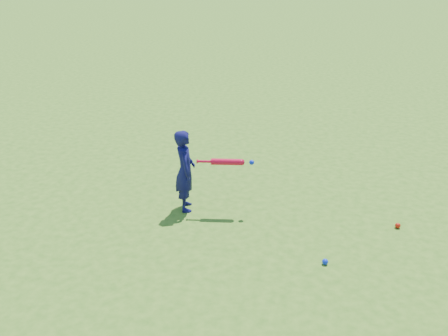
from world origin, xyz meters
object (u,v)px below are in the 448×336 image
object	(u,v)px
bat_swing	(229,162)
ground_ball_red	(398,226)
ground_ball_blue	(325,262)
child	(185,171)

from	to	relation	value
bat_swing	ground_ball_red	bearing A→B (deg)	-9.25
ground_ball_red	bat_swing	bearing A→B (deg)	178.18
ground_ball_blue	bat_swing	size ratio (longest dim) A/B	0.09
child	ground_ball_red	xyz separation A→B (m)	(2.68, -0.04, -0.51)
ground_ball_red	ground_ball_blue	distance (m)	1.30
ground_ball_blue	ground_ball_red	bearing A→B (deg)	47.31
ground_ball_red	child	bearing A→B (deg)	179.15
ground_ball_blue	bat_swing	world-z (taller)	bat_swing
child	ground_ball_blue	world-z (taller)	child
bat_swing	ground_ball_blue	bearing A→B (deg)	-46.91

